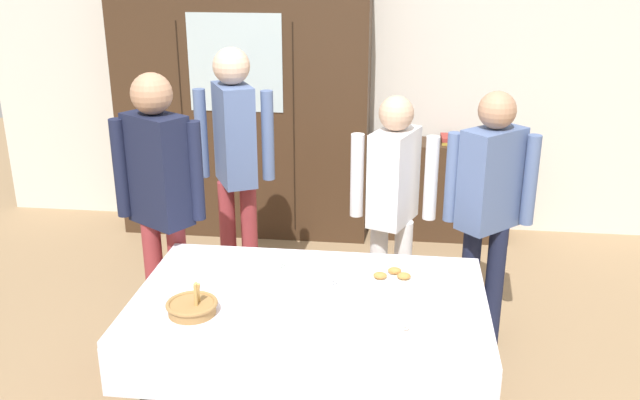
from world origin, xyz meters
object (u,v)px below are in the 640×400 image
at_px(tea_cup_far_left, 325,282).
at_px(tea_cup_mid_right, 396,328).
at_px(pastry_plate, 392,278).
at_px(bookshelf_low, 447,190).
at_px(person_beside_shelf, 393,196).
at_px(person_behind_table_left, 235,152).
at_px(spoon_near_left, 226,262).
at_px(wall_cabinet, 244,110).
at_px(person_by_cabinet, 489,198).
at_px(bread_basket, 192,307).
at_px(spoon_front_edge, 359,328).
at_px(dining_table, 309,316).
at_px(tea_cup_front_edge, 274,264).
at_px(person_behind_table_right, 160,189).
at_px(book_stack, 450,139).
at_px(spoon_far_right, 345,267).

bearing_deg(tea_cup_far_left, tea_cup_mid_right, -48.00).
bearing_deg(pastry_plate, bookshelf_low, 80.23).
height_order(person_beside_shelf, person_behind_table_left, person_behind_table_left).
bearing_deg(tea_cup_far_left, spoon_near_left, 159.14).
bearing_deg(bookshelf_low, wall_cabinet, -178.30).
relative_size(pastry_plate, person_by_cabinet, 0.18).
xyz_separation_m(tea_cup_far_left, bread_basket, (-0.58, -0.34, 0.01)).
distance_m(spoon_near_left, spoon_front_edge, 0.96).
distance_m(dining_table, person_beside_shelf, 1.11).
bearing_deg(tea_cup_front_edge, person_by_cabinet, 28.15).
xyz_separation_m(tea_cup_far_left, person_behind_table_right, (-1.00, 0.49, 0.27)).
height_order(wall_cabinet, book_stack, wall_cabinet).
bearing_deg(wall_cabinet, book_stack, 1.70).
xyz_separation_m(pastry_plate, person_by_cabinet, (0.54, 0.68, 0.21)).
bearing_deg(person_behind_table_left, person_behind_table_right, -111.93).
relative_size(spoon_near_left, person_behind_table_left, 0.07).
relative_size(dining_table, person_behind_table_right, 1.00).
bearing_deg(tea_cup_front_edge, pastry_plate, -5.53).
height_order(book_stack, spoon_near_left, book_stack).
distance_m(pastry_plate, person_behind_table_left, 1.54).
bearing_deg(book_stack, spoon_far_right, -106.29).
bearing_deg(tea_cup_mid_right, tea_cup_far_left, 132.00).
bearing_deg(spoon_near_left, dining_table, -35.27).
height_order(bread_basket, person_behind_table_right, person_behind_table_right).
bearing_deg(person_by_cabinet, tea_cup_front_edge, -151.85).
bearing_deg(wall_cabinet, person_behind_table_left, -79.60).
distance_m(dining_table, book_stack, 2.77).
bearing_deg(person_by_cabinet, person_behind_table_left, 166.42).
distance_m(tea_cup_mid_right, person_behind_table_left, 1.94).
relative_size(pastry_plate, spoon_far_right, 2.35).
bearing_deg(person_by_cabinet, wall_cabinet, 137.73).
height_order(spoon_far_right, person_by_cabinet, person_by_cabinet).
bearing_deg(spoon_near_left, bookshelf_low, 60.36).
bearing_deg(spoon_far_right, person_behind_table_left, 130.54).
xyz_separation_m(dining_table, wall_cabinet, (-0.90, 2.59, 0.41)).
bearing_deg(book_stack, bookshelf_low, 0.00).
bearing_deg(person_beside_shelf, spoon_far_right, -109.95).
height_order(pastry_plate, person_behind_table_left, person_behind_table_left).
height_order(tea_cup_front_edge, person_beside_shelf, person_beside_shelf).
bearing_deg(pastry_plate, bread_basket, -153.86).
distance_m(tea_cup_far_left, person_behind_table_right, 1.15).
distance_m(bread_basket, spoon_far_right, 0.87).
bearing_deg(tea_cup_far_left, wall_cabinet, 111.45).
xyz_separation_m(dining_table, spoon_front_edge, (0.26, -0.24, 0.10)).
relative_size(tea_cup_mid_right, pastry_plate, 0.46).
relative_size(person_beside_shelf, person_behind_table_left, 0.88).
xyz_separation_m(dining_table, tea_cup_far_left, (0.06, 0.14, 0.12)).
relative_size(book_stack, person_behind_table_left, 0.12).
bearing_deg(tea_cup_far_left, person_beside_shelf, 70.42).
distance_m(spoon_far_right, person_by_cabinet, 0.99).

